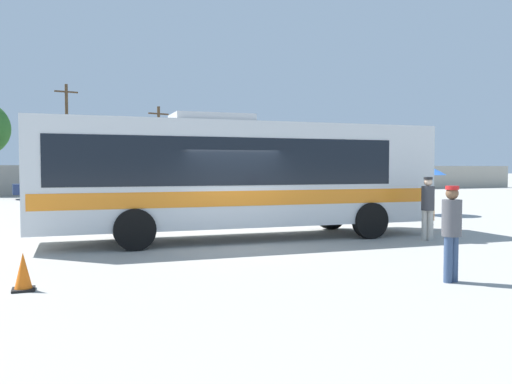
{
  "coord_description": "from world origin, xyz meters",
  "views": [
    {
      "loc": [
        -4.47,
        -12.98,
        2.04
      ],
      "look_at": [
        1.63,
        2.46,
        1.27
      ],
      "focal_mm": 36.69,
      "sensor_mm": 36.0,
      "label": 1
    }
  ],
  "objects": [
    {
      "name": "attendant_by_bus_door",
      "position": [
        5.33,
        -1.23,
        1.02
      ],
      "size": [
        0.5,
        0.5,
        1.78
      ],
      "color": "#B7B2A8",
      "rests_on": "ground_plane"
    },
    {
      "name": "utility_pole_near",
      "position": [
        3.97,
        30.26,
        3.72
      ],
      "size": [
        1.77,
        0.59,
        7.09
      ],
      "color": "#4C3823",
      "rests_on": "ground_plane"
    },
    {
      "name": "perimeter_wall",
      "position": [
        0.0,
        28.18,
        1.11
      ],
      "size": [
        80.0,
        0.3,
        2.23
      ],
      "primitive_type": "cube",
      "color": "#9E998C",
      "rests_on": "ground_plane"
    },
    {
      "name": "roadside_tree_midright",
      "position": [
        0.13,
        33.8,
        4.33
      ],
      "size": [
        4.27,
        4.27,
        6.16
      ],
      "color": "brown",
      "rests_on": "ground_plane"
    },
    {
      "name": "utility_pole_far",
      "position": [
        -3.13,
        31.47,
        4.52
      ],
      "size": [
        1.8,
        0.4,
        8.68
      ],
      "color": "#4C3823",
      "rests_on": "ground_plane"
    },
    {
      "name": "vendor_umbrella_near_gate_blue",
      "position": [
        10.51,
        5.4,
        1.96
      ],
      "size": [
        2.04,
        2.04,
        2.29
      ],
      "color": "gray",
      "rests_on": "ground_plane"
    },
    {
      "name": "parked_car_third_dark_blue",
      "position": [
        -4.74,
        24.11,
        0.81
      ],
      "size": [
        4.21,
        2.27,
        1.54
      ],
      "color": "navy",
      "rests_on": "ground_plane"
    },
    {
      "name": "roadside_tree_right",
      "position": [
        10.81,
        34.91,
        4.63
      ],
      "size": [
        5.9,
        5.9,
        7.14
      ],
      "color": "brown",
      "rests_on": "ground_plane"
    },
    {
      "name": "passenger_waiting_on_apron",
      "position": [
        2.16,
        -5.66,
        0.98
      ],
      "size": [
        0.4,
        0.4,
        1.72
      ],
      "color": "#33476B",
      "rests_on": "ground_plane"
    },
    {
      "name": "coach_bus_silver_orange",
      "position": [
        0.49,
        1.12,
        1.88
      ],
      "size": [
        11.52,
        3.04,
        3.52
      ],
      "color": "silver",
      "rests_on": "ground_plane"
    },
    {
      "name": "traffic_cone_on_apron",
      "position": [
        -4.91,
        -3.57,
        0.31
      ],
      "size": [
        0.36,
        0.36,
        0.64
      ],
      "color": "black",
      "rests_on": "ground_plane"
    },
    {
      "name": "ground_plane",
      "position": [
        0.0,
        10.0,
        0.0
      ],
      "size": [
        300.0,
        300.0,
        0.0
      ],
      "primitive_type": "plane",
      "color": "#A3A099"
    }
  ]
}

